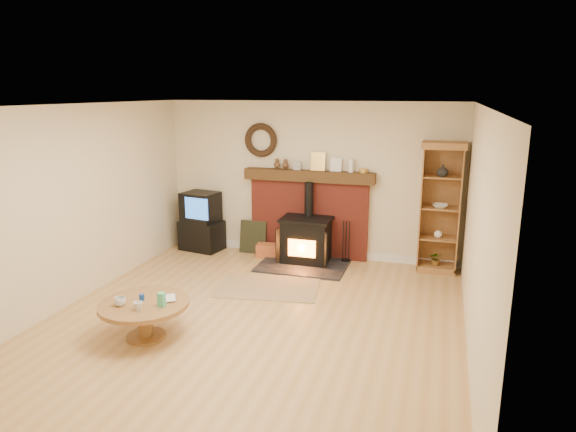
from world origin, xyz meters
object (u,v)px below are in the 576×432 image
(wood_stove, at_px, (306,241))
(tv_unit, at_px, (201,222))
(curio_cabinet, at_px, (440,208))
(coffee_table, at_px, (144,309))

(wood_stove, distance_m, tv_unit, 1.98)
(wood_stove, height_order, curio_cabinet, curio_cabinet)
(tv_unit, distance_m, coffee_table, 3.37)
(wood_stove, xyz_separation_m, curio_cabinet, (2.06, 0.28, 0.64))
(wood_stove, height_order, tv_unit, wood_stove)
(curio_cabinet, xyz_separation_m, coffee_table, (-3.14, -3.34, -0.66))
(tv_unit, xyz_separation_m, curio_cabinet, (4.02, 0.09, 0.52))
(curio_cabinet, relative_size, coffee_table, 1.99)
(coffee_table, bearing_deg, wood_stove, 70.48)
(tv_unit, relative_size, curio_cabinet, 0.51)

